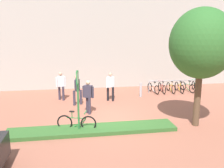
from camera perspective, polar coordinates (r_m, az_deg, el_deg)
name	(u,v)px	position (r m, az deg, el deg)	size (l,w,h in m)	color
ground_plane	(106,118)	(11.88, -1.30, -7.90)	(60.00, 60.00, 0.00)	#9E5B47
building_facade	(93,18)	(18.19, -4.55, 15.06)	(28.00, 1.20, 10.00)	#B2ADA3
planter_strip	(93,130)	(10.34, -4.57, -10.60)	(7.00, 1.10, 0.16)	#336028
tree_sidewalk	(202,44)	(10.86, 20.24, 8.79)	(2.67, 2.67, 5.07)	brown
parking_sign_post	(78,93)	(9.81, -7.99, -2.05)	(0.11, 0.36, 2.59)	#2D7238
bike_at_sign	(77,123)	(10.42, -8.29, -8.92)	(1.64, 0.55, 0.86)	black
bike_rack_cluster	(175,87)	(17.27, 14.51, -0.69)	(3.76, 1.62, 0.83)	#99999E
bollard_steel	(141,90)	(15.57, 6.75, -1.37)	(0.16, 0.16, 0.90)	#ADADB2
person_suited_dark	(77,88)	(13.77, -8.14, -0.93)	(0.51, 0.60, 1.72)	#383342
person_suited_navy	(88,95)	(12.23, -5.60, -2.53)	(0.56, 0.39, 1.72)	#383342
person_shirt_blue	(61,84)	(14.94, -11.87, -0.03)	(0.59, 0.34, 1.72)	#383342
person_shirt_white	(110,85)	(14.45, -0.38, -0.18)	(0.54, 0.41, 1.72)	black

